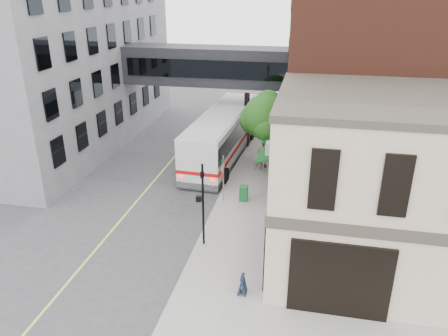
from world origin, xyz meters
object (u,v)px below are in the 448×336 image
at_px(bus, 223,133).
at_px(pedestrian_c, 267,158).
at_px(pedestrian_b, 260,159).
at_px(newspaper_box, 244,193).
at_px(sandwich_board, 242,284).
at_px(pedestrian_a, 266,157).

distance_m(bus, pedestrian_c, 4.33).
height_order(bus, pedestrian_b, bus).
distance_m(newspaper_box, sandwich_board, 8.85).
bearing_deg(pedestrian_b, bus, 136.68).
height_order(pedestrian_c, newspaper_box, pedestrian_c).
bearing_deg(pedestrian_c, pedestrian_a, -133.20).
height_order(bus, pedestrian_c, bus).
xyz_separation_m(pedestrian_a, pedestrian_b, (-0.38, -0.38, -0.07)).
xyz_separation_m(bus, newspaper_box, (2.89, -7.40, -1.34)).
xyz_separation_m(pedestrian_c, newspaper_box, (-0.85, -5.47, -0.32)).
xyz_separation_m(pedestrian_b, pedestrian_c, (0.50, 0.45, -0.01)).
bearing_deg(sandwich_board, pedestrian_b, 94.55).
bearing_deg(pedestrian_b, newspaper_box, -101.04).
relative_size(pedestrian_a, newspaper_box, 1.81).
xyz_separation_m(bus, pedestrian_b, (3.24, -2.38, -1.00)).
relative_size(newspaper_box, sandwich_board, 1.10).
xyz_separation_m(pedestrian_a, pedestrian_c, (0.12, 0.07, -0.08)).
height_order(pedestrian_a, pedestrian_b, pedestrian_a).
bearing_deg(pedestrian_a, bus, 154.52).
bearing_deg(bus, pedestrian_a, -28.91).
distance_m(pedestrian_a, pedestrian_c, 0.16).
distance_m(bus, sandwich_board, 16.76).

